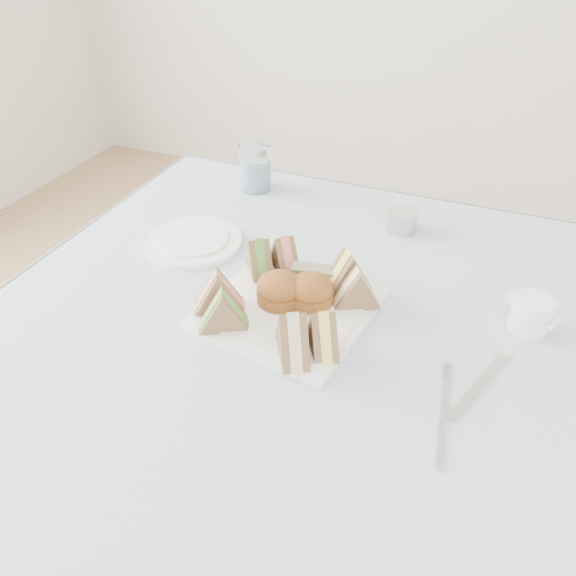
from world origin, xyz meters
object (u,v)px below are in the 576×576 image
at_px(table, 295,461).
at_px(serving_plate, 288,310).
at_px(water_glass, 255,167).
at_px(creamer_jug, 531,314).

distance_m(table, serving_plate, 0.38).
distance_m(serving_plate, water_glass, 0.47).
height_order(table, water_glass, water_glass).
relative_size(table, water_glass, 8.67).
relative_size(serving_plate, water_glass, 2.45).
xyz_separation_m(serving_plate, water_glass, (-0.24, 0.40, 0.05)).
distance_m(table, creamer_jug, 0.55).
relative_size(table, creamer_jug, 14.36).
xyz_separation_m(water_glass, creamer_jug, (0.61, -0.29, -0.02)).
relative_size(water_glass, creamer_jug, 1.66).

